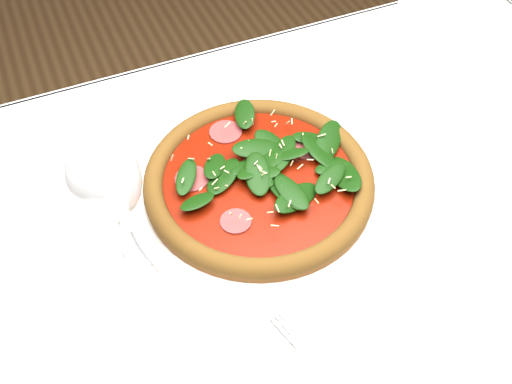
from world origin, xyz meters
name	(u,v)px	position (x,y,z in m)	size (l,w,h in m)	color
dining_table	(312,247)	(0.00, 0.00, 0.65)	(1.21, 0.81, 0.75)	white
plate	(259,187)	(-0.06, 0.06, 0.76)	(0.38, 0.38, 0.02)	white
pizza	(259,177)	(-0.06, 0.06, 0.78)	(0.40, 0.40, 0.04)	#975C24
wine_glass	(104,183)	(-0.27, 0.03, 0.90)	(0.09, 0.09, 0.21)	white
napkin	(325,375)	(-0.11, -0.22, 0.76)	(0.15, 0.07, 0.01)	white
fork	(310,354)	(-0.11, -0.20, 0.76)	(0.05, 0.15, 0.00)	silver
saucer_far	(437,9)	(0.44, 0.34, 0.76)	(0.15, 0.15, 0.01)	white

